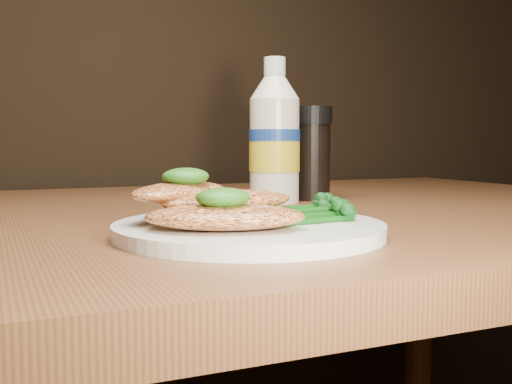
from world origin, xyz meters
name	(u,v)px	position (x,y,z in m)	size (l,w,h in m)	color
plate	(249,229)	(-0.09, 0.84, 0.76)	(0.24, 0.24, 0.01)	white
chicken_front	(225,217)	(-0.13, 0.81, 0.77)	(0.13, 0.07, 0.02)	#FA984F
chicken_mid	(227,201)	(-0.11, 0.85, 0.78)	(0.13, 0.06, 0.02)	#FA984F
chicken_back	(180,192)	(-0.15, 0.88, 0.79)	(0.12, 0.06, 0.02)	#FA984F
pesto_front	(223,198)	(-0.13, 0.81, 0.79)	(0.04, 0.04, 0.02)	#093708
pesto_back	(186,177)	(-0.14, 0.87, 0.80)	(0.04, 0.04, 0.02)	#093708
broccolini_bundle	(298,210)	(-0.05, 0.84, 0.77)	(0.12, 0.09, 0.02)	#104B11
mayo_bottle	(274,131)	(0.05, 1.09, 0.85)	(0.07, 0.07, 0.19)	silver
pepper_grinder	(313,153)	(0.12, 1.10, 0.82)	(0.05, 0.05, 0.13)	black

